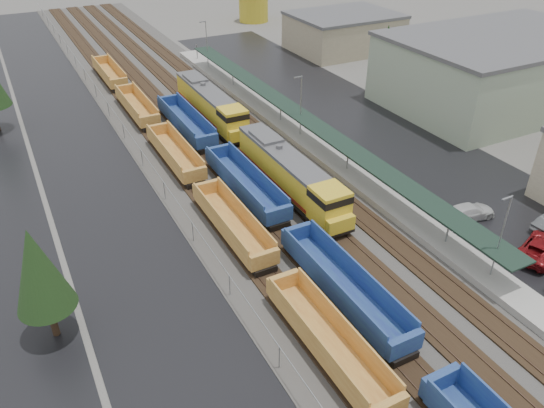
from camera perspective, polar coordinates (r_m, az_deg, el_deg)
The scene contains 16 objects.
ballast_strip at distance 70.06m, azimuth -7.99°, elevation 8.48°, with size 20.00×160.00×0.08m, color #302D2B.
trackbed at distance 70.02m, azimuth -7.99°, elevation 8.56°, with size 14.60×160.00×0.22m.
west_parking_lot at distance 67.13m, azimuth -20.07°, elevation 5.66°, with size 10.00×160.00×0.02m, color black.
east_commuter_lot at distance 70.36m, azimuth 9.80°, elevation 8.39°, with size 16.00×100.00×0.02m, color black.
station_platform at distance 65.13m, azimuth 3.03°, elevation 7.55°, with size 3.00×80.00×8.00m.
chainlink_fence at distance 65.80m, azimuth -15.40°, elevation 7.50°, with size 0.08×160.04×2.02m.
industrial_buildings at distance 78.60m, azimuth 23.29°, elevation 12.13°, with size 32.52×75.30×9.50m.
tree_west_near at distance 37.84m, azimuth -23.90°, elevation -6.48°, with size 3.96×3.96×9.00m.
tree_east at distance 79.45m, azimuth 12.17°, elevation 15.86°, with size 4.40×4.40×10.00m.
locomotive_lead at distance 52.42m, azimuth 2.12°, elevation 3.11°, with size 2.94×19.36×4.38m.
locomotive_trail at distance 69.70m, azimuth -6.53°, elevation 10.51°, with size 2.94×19.36×4.38m.
well_string_yellow at distance 47.31m, azimuth -4.28°, elevation -2.16°, with size 2.64×107.75×2.34m.
well_string_blue at distance 40.83m, azimuth 7.65°, elevation -8.72°, with size 2.79×84.66×2.47m.
storage_tank at distance 122.91m, azimuth -2.00°, elevation 20.50°, with size 6.34×6.34×6.34m, color gold.
parked_car_east_b at distance 50.29m, azimuth 26.94°, elevation -4.22°, with size 5.93×2.73×1.65m, color maroon.
parked_car_east_c at distance 52.97m, azimuth 20.46°, elevation -0.79°, with size 5.09×2.07×1.48m, color silver.
Camera 1 is at (-20.95, -0.88, 27.67)m, focal length 35.00 mm.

